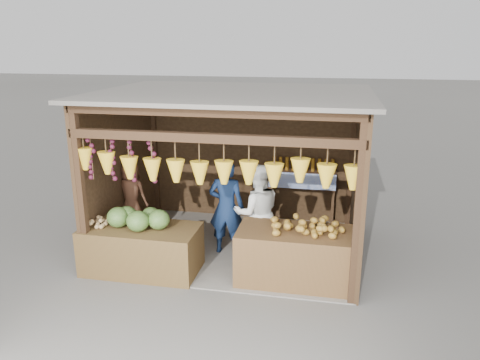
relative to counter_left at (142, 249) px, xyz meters
name	(u,v)px	position (x,y,z in m)	size (l,w,h in m)	color
ground	(234,247)	(1.21, 1.11, -0.36)	(80.00, 80.00, 0.00)	#514F49
stall_structure	(231,154)	(1.17, 1.07, 1.31)	(4.30, 3.30, 2.66)	slate
back_shelf	(302,181)	(2.26, 2.40, 0.51)	(1.25, 0.32, 1.32)	#382314
counter_left	(142,249)	(0.00, 0.00, 0.00)	(1.75, 0.85, 0.72)	#4B3419
counter_right	(295,256)	(2.33, 0.13, 0.04)	(1.67, 0.85, 0.80)	#51391B
stool	(134,233)	(-0.60, 1.07, -0.22)	(0.30, 0.30, 0.28)	black
man_standing	(226,207)	(1.13, 0.87, 0.45)	(0.59, 0.39, 1.62)	#122446
woman_standing	(257,213)	(1.66, 0.78, 0.43)	(0.77, 0.60, 1.58)	white
vendor_seated	(132,194)	(-0.60, 1.07, 0.50)	(0.57, 0.37, 1.16)	brown
melon_pile	(140,217)	(-0.01, 0.03, 0.52)	(1.00, 0.50, 0.32)	#1C4713
tanfruit_pile	(99,221)	(-0.65, -0.05, 0.42)	(0.34, 0.40, 0.13)	tan
mango_pile	(302,223)	(2.41, 0.16, 0.55)	(1.40, 0.64, 0.22)	#B04417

